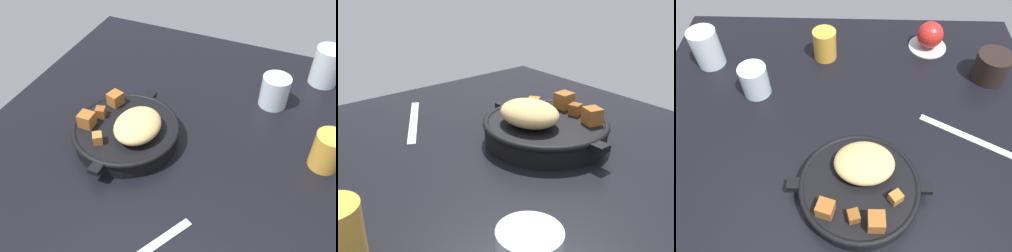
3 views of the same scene
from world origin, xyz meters
The scene contains 5 objects.
ground_plane centered at (0.00, 0.00, -1.20)cm, with size 96.08×92.46×2.40cm, color black.
cast_iron_skillet centered at (3.64, -12.29, 3.10)cm, with size 27.79×23.47×8.53cm.
juice_glass_amber centered at (-5.83, 28.47, 4.11)cm, with size 6.23×6.23×8.23cm, color gold.
water_glass_short centered at (-21.97, 14.61, 3.93)cm, with size 6.82×6.82×7.87cm, color silver.
water_glass_tall centered at (-36.34, 24.97, 5.06)cm, with size 7.30×7.30×10.12cm, color silver.
Camera 1 is at (56.32, 19.66, 59.89)cm, focal length 40.86 mm.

